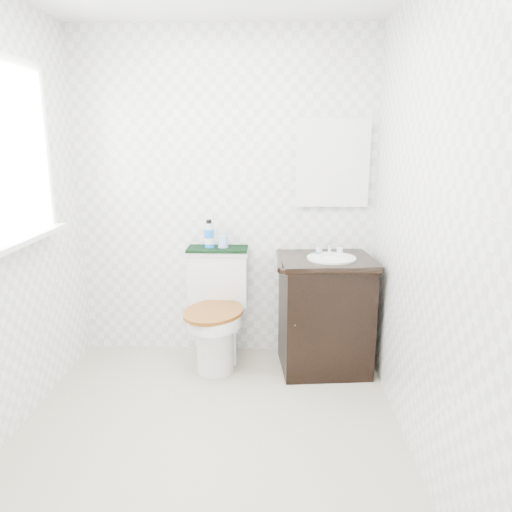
# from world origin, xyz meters

# --- Properties ---
(floor) EXTENTS (2.40, 2.40, 0.00)m
(floor) POSITION_xyz_m (0.00, 0.00, 0.00)
(floor) COLOR beige
(floor) RESTS_ON ground
(wall_back) EXTENTS (2.40, 0.00, 2.40)m
(wall_back) POSITION_xyz_m (0.00, 1.20, 1.20)
(wall_back) COLOR white
(wall_back) RESTS_ON ground
(wall_front) EXTENTS (2.40, 0.00, 2.40)m
(wall_front) POSITION_xyz_m (0.00, -1.20, 1.20)
(wall_front) COLOR white
(wall_front) RESTS_ON ground
(wall_right) EXTENTS (0.00, 2.40, 2.40)m
(wall_right) POSITION_xyz_m (1.10, 0.00, 1.20)
(wall_right) COLOR white
(wall_right) RESTS_ON ground
(window) EXTENTS (0.02, 0.70, 0.90)m
(window) POSITION_xyz_m (-1.07, 0.25, 1.55)
(window) COLOR white
(window) RESTS_ON wall_left
(mirror) EXTENTS (0.50, 0.02, 0.60)m
(mirror) POSITION_xyz_m (0.77, 1.18, 1.45)
(mirror) COLOR silver
(mirror) RESTS_ON wall_back
(toilet) EXTENTS (0.49, 0.68, 0.83)m
(toilet) POSITION_xyz_m (-0.05, 0.97, 0.36)
(toilet) COLOR white
(toilet) RESTS_ON floor
(vanity) EXTENTS (0.70, 0.61, 0.92)m
(vanity) POSITION_xyz_m (0.73, 0.90, 0.43)
(vanity) COLOR black
(vanity) RESTS_ON floor
(trash_bin) EXTENTS (0.23, 0.20, 0.28)m
(trash_bin) POSITION_xyz_m (-0.01, 0.95, 0.15)
(trash_bin) COLOR white
(trash_bin) RESTS_ON floor
(towel) EXTENTS (0.44, 0.22, 0.02)m
(towel) POSITION_xyz_m (-0.05, 1.09, 0.84)
(towel) COLOR black
(towel) RESTS_ON toilet
(mouthwash_bottle) EXTENTS (0.07, 0.07, 0.20)m
(mouthwash_bottle) POSITION_xyz_m (-0.11, 1.10, 0.94)
(mouthwash_bottle) COLOR blue
(mouthwash_bottle) RESTS_ON towel
(cup) EXTENTS (0.07, 0.07, 0.09)m
(cup) POSITION_xyz_m (-0.01, 1.10, 0.89)
(cup) COLOR #81A7D4
(cup) RESTS_ON towel
(soap_bar) EXTENTS (0.07, 0.05, 0.02)m
(soap_bar) POSITION_xyz_m (0.66, 0.99, 0.83)
(soap_bar) COLOR #196878
(soap_bar) RESTS_ON vanity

